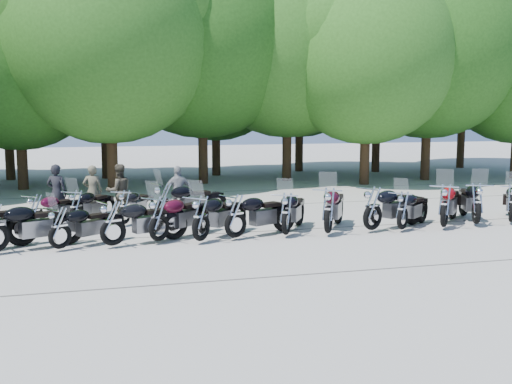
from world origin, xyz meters
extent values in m
plane|color=#9F9890|center=(0.00, 0.00, 0.00)|extent=(90.00, 90.00, 0.00)
cylinder|color=#3A2614|center=(-7.25, 12.84, 1.65)|extent=(0.44, 0.44, 3.31)
sphere|color=#286319|center=(-7.25, 12.84, 5.32)|extent=(7.31, 7.31, 7.31)
cylinder|color=#3A2614|center=(-3.57, 11.24, 1.97)|extent=(0.44, 0.44, 3.93)
sphere|color=#357721|center=(-3.57, 11.24, 6.33)|extent=(8.70, 8.70, 8.70)
cylinder|color=#3A2614|center=(0.54, 13.09, 2.06)|extent=(0.44, 0.44, 4.13)
sphere|color=#286319|center=(0.54, 13.09, 6.64)|extent=(9.13, 9.13, 9.13)
cylinder|color=#3A2614|center=(4.61, 13.20, 2.05)|extent=(0.44, 0.44, 4.09)
sphere|color=#357721|center=(4.61, 13.20, 6.58)|extent=(9.04, 9.04, 9.04)
cylinder|color=#3A2614|center=(7.55, 10.82, 1.81)|extent=(0.44, 0.44, 3.62)
sphere|color=#357721|center=(7.55, 10.82, 5.82)|extent=(8.00, 8.00, 8.00)
cylinder|color=#3A2614|center=(11.20, 11.78, 1.99)|extent=(0.44, 0.44, 3.98)
sphere|color=#286319|center=(11.20, 11.78, 6.40)|extent=(8.79, 8.79, 8.79)
cylinder|color=#3A2614|center=(-8.29, 16.97, 1.76)|extent=(0.44, 0.44, 3.52)
sphere|color=#357721|center=(-8.29, 16.97, 5.66)|extent=(7.78, 7.78, 7.78)
cylinder|color=#3A2614|center=(-3.76, 16.43, 1.71)|extent=(0.44, 0.44, 3.42)
sphere|color=#286319|center=(-3.76, 16.43, 5.50)|extent=(7.56, 7.56, 7.56)
cylinder|color=#3A2614|center=(1.80, 16.47, 1.78)|extent=(0.44, 0.44, 3.56)
sphere|color=#286319|center=(1.80, 16.47, 5.73)|extent=(7.88, 7.88, 7.88)
cylinder|color=#3A2614|center=(6.69, 17.47, 1.88)|extent=(0.44, 0.44, 3.76)
sphere|color=#286319|center=(6.69, 17.47, 6.04)|extent=(8.31, 8.31, 8.31)
cylinder|color=#3A2614|center=(10.68, 16.09, 1.81)|extent=(0.44, 0.44, 3.63)
sphere|color=#357721|center=(10.68, 16.09, 5.83)|extent=(8.02, 8.02, 8.02)
cylinder|color=#3A2614|center=(16.61, 17.02, 2.19)|extent=(0.44, 0.44, 4.37)
sphere|color=#286319|center=(16.61, 17.02, 7.03)|extent=(9.67, 9.67, 9.67)
imported|color=black|center=(-5.36, 4.57, 0.86)|extent=(0.74, 0.62, 1.72)
imported|color=#4D4637|center=(-3.54, 4.68, 0.84)|extent=(0.95, 0.82, 1.68)
imported|color=#9C9C9E|center=(-1.77, 4.16, 0.81)|extent=(1.00, 0.53, 1.63)
imported|color=#655F48|center=(-4.33, 5.02, 0.82)|extent=(0.63, 0.45, 1.63)
camera|label=1|loc=(-4.11, -14.11, 3.25)|focal=42.00mm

